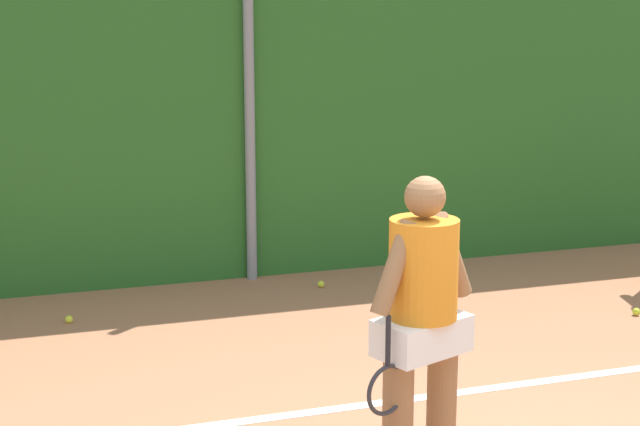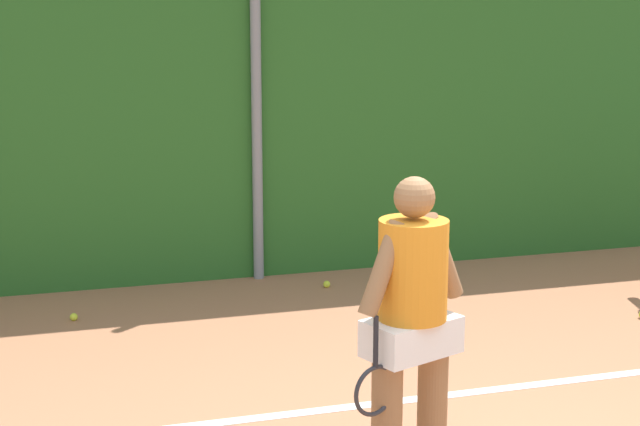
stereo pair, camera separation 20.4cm
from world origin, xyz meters
name	(u,v)px [view 2 (the right image)]	position (x,y,z in m)	size (l,w,h in m)	color
ground_plane	(377,418)	(0.00, 1.50, 0.00)	(29.21, 29.21, 0.00)	#B2704C
hedge_fence_backdrop	(253,120)	(0.00, 5.14, 1.54)	(18.98, 0.25, 3.09)	#286023
fence_post_center	(257,115)	(0.00, 4.97, 1.61)	(0.10, 0.10, 3.22)	gray
court_baseline_paint	(367,405)	(0.00, 1.71, 0.00)	(13.87, 0.10, 0.01)	white
player_foreground_near	(412,317)	(-0.13, 0.62, 0.98)	(0.75, 0.46, 1.75)	#8C603D
tennis_ball_0	(74,317)	(-1.81, 4.11, 0.03)	(0.07, 0.07, 0.07)	#CCDB33
tennis_ball_1	(327,284)	(0.55, 4.46, 0.03)	(0.07, 0.07, 0.07)	#CCDB33
tennis_ball_2	(385,342)	(0.51, 2.76, 0.03)	(0.07, 0.07, 0.07)	#CCDB33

